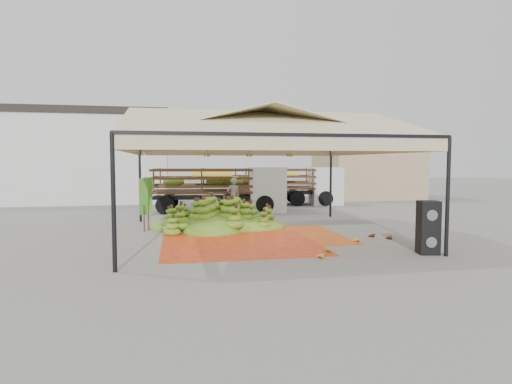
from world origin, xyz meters
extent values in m
plane|color=slate|center=(0.00, 0.00, 0.00)|extent=(90.00, 90.00, 0.00)
cylinder|color=black|center=(-4.00, -4.00, 1.50)|extent=(0.10, 0.10, 3.00)
cylinder|color=black|center=(4.00, -4.00, 1.50)|extent=(0.10, 0.10, 3.00)
cylinder|color=black|center=(-4.00, 4.00, 1.50)|extent=(0.10, 0.10, 3.00)
cylinder|color=black|center=(4.00, 4.00, 1.50)|extent=(0.10, 0.10, 3.00)
pyramid|color=beige|center=(0.00, 0.00, 3.50)|extent=(8.00, 8.00, 1.00)
cube|color=black|center=(0.00, 0.00, 3.00)|extent=(8.00, 8.00, 0.08)
cube|color=beige|center=(0.00, 0.00, 2.82)|extent=(8.00, 8.00, 0.36)
cube|color=silver|center=(-10.00, 14.00, 2.50)|extent=(14.00, 6.00, 5.00)
cube|color=black|center=(-10.00, 14.00, 5.20)|extent=(14.30, 6.30, 0.40)
cube|color=tan|center=(10.00, 13.00, 1.80)|extent=(6.00, 5.00, 3.60)
cube|color=navy|center=(10.00, 13.00, 3.85)|extent=(6.30, 5.30, 0.50)
cube|color=#DB5314|center=(-0.85, -1.37, 0.01)|extent=(4.50, 4.29, 0.01)
cube|color=orange|center=(0.76, -0.26, 0.01)|extent=(3.73, 3.91, 0.01)
ellipsoid|color=#447618|center=(-1.08, 1.72, 0.54)|extent=(5.34, 4.50, 1.08)
ellipsoid|color=gold|center=(2.54, -1.81, 0.09)|extent=(0.48, 0.45, 0.18)
ellipsoid|color=gold|center=(0.73, -3.63, 0.09)|extent=(0.39, 0.32, 0.18)
ellipsoid|color=#5E2515|center=(3.35, -1.16, 0.09)|extent=(0.43, 0.38, 0.17)
ellipsoid|color=#613116|center=(3.70, -1.57, 0.09)|extent=(0.39, 0.32, 0.17)
ellipsoid|color=#4B7418|center=(1.18, -2.99, 0.09)|extent=(0.38, 0.32, 0.17)
ellipsoid|color=#436E16|center=(-1.54, 1.56, 2.62)|extent=(0.24, 0.24, 0.20)
ellipsoid|color=#436E16|center=(-0.04, 1.56, 2.62)|extent=(0.24, 0.24, 0.20)
ellipsoid|color=#436E16|center=(1.46, 1.56, 2.62)|extent=(0.24, 0.24, 0.20)
cube|color=black|center=(3.70, -3.67, 0.34)|extent=(0.57, 0.52, 0.69)
cube|color=black|center=(3.70, -3.67, 1.03)|extent=(0.57, 0.52, 0.69)
imported|color=gray|center=(-0.05, 5.44, 0.84)|extent=(0.68, 0.51, 1.68)
cube|color=#52381B|center=(-1.31, 7.00, 0.98)|extent=(4.87, 2.65, 0.11)
cube|color=silver|center=(1.74, 6.65, 1.07)|extent=(1.90, 2.22, 2.14)
cylinder|color=black|center=(-3.08, 6.26, 0.42)|extent=(0.86, 0.37, 0.84)
cylinder|color=black|center=(-2.87, 8.11, 0.42)|extent=(0.86, 0.37, 0.84)
cylinder|color=black|center=(-0.12, 5.93, 0.42)|extent=(0.86, 0.37, 0.84)
cylinder|color=black|center=(0.09, 7.78, 0.42)|extent=(0.86, 0.37, 0.84)
cylinder|color=black|center=(1.45, 5.75, 0.42)|extent=(0.86, 0.37, 0.84)
cylinder|color=black|center=(1.66, 7.60, 0.42)|extent=(0.86, 0.37, 0.84)
ellipsoid|color=#386F17|center=(-1.31, 7.00, 1.44)|extent=(3.89, 2.08, 0.65)
cube|color=gold|center=(-0.85, 6.95, 1.82)|extent=(2.06, 2.05, 0.23)
cube|color=#492A18|center=(2.79, 9.73, 0.95)|extent=(4.77, 2.72, 0.11)
cube|color=silver|center=(5.74, 9.29, 1.04)|extent=(1.90, 2.21, 2.08)
cylinder|color=black|center=(1.05, 9.08, 0.41)|extent=(0.84, 0.39, 0.81)
cylinder|color=black|center=(1.31, 10.87, 0.41)|extent=(0.84, 0.39, 0.81)
cylinder|color=black|center=(3.91, 8.65, 0.41)|extent=(0.84, 0.39, 0.81)
cylinder|color=black|center=(4.17, 10.44, 0.41)|extent=(0.84, 0.39, 0.81)
cylinder|color=black|center=(5.42, 8.42, 0.41)|extent=(0.84, 0.39, 0.81)
cylinder|color=black|center=(5.69, 10.21, 0.41)|extent=(0.84, 0.39, 0.81)
ellipsoid|color=#437017|center=(2.79, 9.73, 1.40)|extent=(3.81, 2.14, 0.63)
cube|color=gold|center=(3.24, 9.66, 1.76)|extent=(2.05, 2.05, 0.22)
camera|label=1|loc=(-2.78, -13.51, 2.37)|focal=30.00mm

